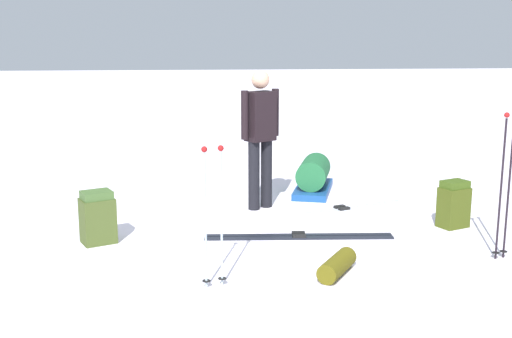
{
  "coord_description": "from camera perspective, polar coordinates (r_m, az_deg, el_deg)",
  "views": [
    {
      "loc": [
        0.73,
        6.51,
        2.04
      ],
      "look_at": [
        0.0,
        0.0,
        0.7
      ],
      "focal_mm": 43.92,
      "sensor_mm": 36.0,
      "label": 1
    }
  ],
  "objects": [
    {
      "name": "ground_plane",
      "position": [
        6.86,
        0.0,
        -5.74
      ],
      "size": [
        80.0,
        80.0,
        0.0
      ],
      "primitive_type": "plane",
      "color": "white"
    },
    {
      "name": "ski_pair_near",
      "position": [
        6.68,
        3.91,
        -6.15
      ],
      "size": [
        2.0,
        0.34,
        0.05
      ],
      "color": "black",
      "rests_on": "ground_plane"
    },
    {
      "name": "ski_pair_far",
      "position": [
        7.78,
        7.82,
        -3.66
      ],
      "size": [
        1.75,
        0.78,
        0.05
      ],
      "color": "silver",
      "rests_on": "ground_plane"
    },
    {
      "name": "backpack_bright",
      "position": [
        7.31,
        17.56,
        -3.1
      ],
      "size": [
        0.37,
        0.32,
        0.53
      ],
      "color": "#3F4A14",
      "rests_on": "ground_plane"
    },
    {
      "name": "ski_poles_planted_far",
      "position": [
        6.3,
        21.78,
        -0.86
      ],
      "size": [
        0.16,
        0.1,
        1.4
      ],
      "color": "black",
      "rests_on": "ground_plane"
    },
    {
      "name": "backpack_large_dark",
      "position": [
        6.63,
        -14.22,
        -4.32
      ],
      "size": [
        0.4,
        0.37,
        0.55
      ],
      "color": "#415021",
      "rests_on": "ground_plane"
    },
    {
      "name": "skier_standing",
      "position": [
        7.63,
        0.39,
        3.38
      ],
      "size": [
        0.49,
        0.37,
        1.7
      ],
      "color": "black",
      "rests_on": "ground_plane"
    },
    {
      "name": "ski_poles_planted_near",
      "position": [
        5.19,
        -3.91,
        -3.69
      ],
      "size": [
        0.21,
        0.11,
        1.21
      ],
      "color": "#AAC0C9",
      "rests_on": "ground_plane"
    },
    {
      "name": "gear_sled",
      "position": [
        8.61,
        5.25,
        -0.67
      ],
      "size": [
        0.76,
        1.18,
        0.49
      ],
      "color": "navy",
      "rests_on": "ground_plane"
    },
    {
      "name": "sleeping_mat_rolled",
      "position": [
        5.66,
        7.39,
        -8.69
      ],
      "size": [
        0.45,
        0.56,
        0.18
      ],
      "primitive_type": "cylinder",
      "rotation": [
        0.0,
        1.57,
        0.99
      ],
      "color": "#564F11",
      "rests_on": "ground_plane"
    }
  ]
}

